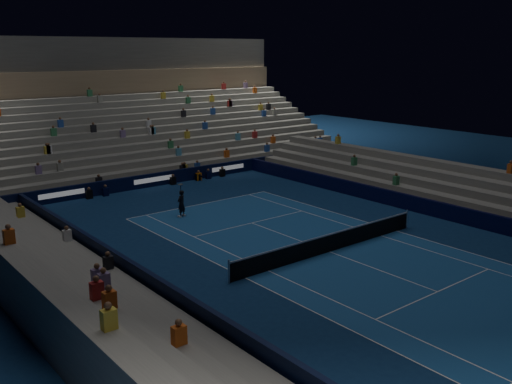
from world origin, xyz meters
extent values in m
plane|color=navy|center=(0.00, 0.00, 0.00)|extent=(90.00, 90.00, 0.00)
cube|color=#1A4E90|center=(0.00, 0.00, 0.01)|extent=(10.97, 23.77, 0.01)
cube|color=black|center=(0.00, 18.50, 0.50)|extent=(44.00, 0.25, 1.00)
cube|color=black|center=(9.70, 0.00, 0.50)|extent=(0.25, 37.00, 1.00)
cube|color=black|center=(-9.70, 0.00, 0.50)|extent=(0.25, 37.00, 1.00)
cube|color=slate|center=(0.00, 19.50, 0.25)|extent=(44.00, 1.00, 0.50)
cube|color=slate|center=(0.00, 20.50, 0.50)|extent=(44.00, 1.00, 1.00)
cube|color=slate|center=(0.00, 21.50, 0.75)|extent=(44.00, 1.00, 1.50)
cube|color=slate|center=(0.00, 22.50, 1.00)|extent=(44.00, 1.00, 2.00)
cube|color=slate|center=(0.00, 23.50, 1.25)|extent=(44.00, 1.00, 2.50)
cube|color=slate|center=(0.00, 24.50, 1.50)|extent=(44.00, 1.00, 3.00)
cube|color=slate|center=(0.00, 25.50, 1.75)|extent=(44.00, 1.00, 3.50)
cube|color=slate|center=(0.00, 26.50, 2.00)|extent=(44.00, 1.00, 4.00)
cube|color=slate|center=(0.00, 27.50, 2.25)|extent=(44.00, 1.00, 4.50)
cube|color=slate|center=(0.00, 28.50, 2.50)|extent=(44.00, 1.00, 5.00)
cube|color=slate|center=(0.00, 29.50, 2.75)|extent=(44.00, 1.00, 5.50)
cube|color=slate|center=(0.00, 30.50, 3.00)|extent=(44.00, 1.00, 6.00)
cube|color=#856E52|center=(0.00, 31.60, 7.10)|extent=(44.00, 0.60, 2.20)
cube|color=#434340|center=(0.00, 33.00, 9.70)|extent=(44.00, 2.40, 3.00)
cube|color=slate|center=(10.50, 0.00, 0.25)|extent=(1.00, 37.00, 0.50)
cube|color=slate|center=(11.50, 0.00, 0.50)|extent=(1.00, 37.00, 1.00)
cube|color=slate|center=(12.50, 0.00, 0.75)|extent=(1.00, 37.00, 1.50)
cube|color=slate|center=(13.50, 0.00, 1.00)|extent=(1.00, 37.00, 2.00)
cube|color=slate|center=(14.50, 0.00, 1.25)|extent=(1.00, 37.00, 2.50)
cube|color=slate|center=(-10.50, 0.00, 0.25)|extent=(1.00, 37.00, 0.50)
cube|color=slate|center=(-11.50, 0.00, 0.50)|extent=(1.00, 37.00, 1.00)
cube|color=slate|center=(-12.50, 0.00, 0.75)|extent=(1.00, 37.00, 1.50)
cube|color=slate|center=(-13.50, 0.00, 1.00)|extent=(1.00, 37.00, 2.00)
cube|color=slate|center=(-14.50, 0.00, 1.25)|extent=(1.00, 37.00, 2.50)
cylinder|color=#B2B2B7|center=(-6.40, 0.00, 0.55)|extent=(0.10, 0.10, 1.10)
cylinder|color=#B2B2B7|center=(6.40, 0.00, 0.55)|extent=(0.10, 0.10, 1.10)
cube|color=black|center=(0.00, 0.00, 0.45)|extent=(12.80, 0.03, 0.90)
cube|color=white|center=(0.00, 0.00, 0.94)|extent=(12.80, 0.04, 0.08)
imported|color=black|center=(-2.56, 10.20, 0.85)|extent=(0.72, 0.59, 1.69)
cube|color=black|center=(3.82, 18.09, 0.26)|extent=(0.54, 0.59, 0.52)
cylinder|color=black|center=(3.82, 17.68, 0.42)|extent=(0.27, 0.38, 0.16)
camera|label=1|loc=(-20.27, -19.08, 10.11)|focal=39.94mm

